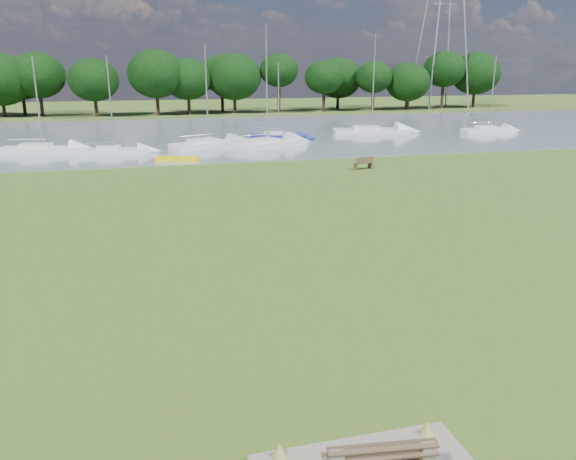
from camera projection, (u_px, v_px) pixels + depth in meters
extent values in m
plane|color=#585E25|center=(240.00, 253.00, 22.96)|extent=(220.00, 220.00, 0.00)
cube|color=slate|center=(173.00, 135.00, 61.92)|extent=(220.00, 40.00, 0.10)
cube|color=#4C6626|center=(161.00, 114.00, 89.74)|extent=(220.00, 20.00, 0.40)
cube|color=gray|center=(427.00, 457.00, 9.86)|extent=(0.26, 0.22, 0.60)
cube|color=brown|center=(384.00, 457.00, 9.64)|extent=(1.96, 0.39, 0.48)
cube|color=brown|center=(376.00, 456.00, 10.15)|extent=(2.00, 0.68, 0.04)
cube|color=brown|center=(381.00, 451.00, 9.80)|extent=(1.96, 0.39, 0.48)
cube|color=brown|center=(356.00, 167.00, 41.28)|extent=(0.19, 0.46, 0.47)
cube|color=brown|center=(370.00, 165.00, 41.89)|extent=(0.19, 0.46, 0.47)
cube|color=brown|center=(363.00, 163.00, 41.52)|extent=(1.59, 0.81, 0.05)
cube|color=brown|center=(365.00, 160.00, 41.28)|extent=(1.49, 0.42, 0.46)
cube|color=yellow|center=(177.00, 159.00, 44.96)|extent=(3.52, 1.80, 0.34)
cylinder|color=#9A9FAB|center=(439.00, 2.00, 91.84)|extent=(0.26, 0.26, 34.44)
cylinder|color=#9A9FAB|center=(467.00, 3.00, 93.09)|extent=(0.26, 0.26, 34.44)
cylinder|color=#9A9FAB|center=(424.00, 5.00, 96.55)|extent=(0.26, 0.26, 34.44)
cylinder|color=#9A9FAB|center=(451.00, 6.00, 97.79)|extent=(0.26, 0.26, 34.44)
cylinder|color=black|center=(49.00, 104.00, 81.52)|extent=(0.45, 0.45, 3.67)
ellipsoid|color=black|center=(45.00, 72.00, 80.26)|extent=(7.15, 7.15, 6.07)
cylinder|color=black|center=(99.00, 106.00, 83.35)|extent=(0.45, 0.45, 2.89)
ellipsoid|color=black|center=(97.00, 81.00, 82.36)|extent=(8.04, 8.04, 6.83)
cylinder|color=black|center=(148.00, 104.00, 85.04)|extent=(0.45, 0.45, 3.15)
ellipsoid|color=black|center=(146.00, 78.00, 83.96)|extent=(6.25, 6.25, 5.31)
cylinder|color=black|center=(194.00, 103.00, 86.73)|extent=(0.45, 0.45, 3.41)
ellipsoid|color=black|center=(193.00, 75.00, 85.55)|extent=(7.15, 7.15, 6.07)
cylinder|color=black|center=(239.00, 101.00, 88.41)|extent=(0.45, 0.45, 3.67)
ellipsoid|color=black|center=(238.00, 72.00, 87.15)|extent=(8.04, 8.04, 6.83)
cylinder|color=black|center=(282.00, 103.00, 90.24)|extent=(0.45, 0.45, 2.89)
ellipsoid|color=black|center=(282.00, 80.00, 89.25)|extent=(6.25, 6.25, 5.31)
cylinder|color=black|center=(323.00, 101.00, 91.93)|extent=(0.45, 0.45, 3.15)
ellipsoid|color=black|center=(323.00, 77.00, 90.84)|extent=(7.15, 7.15, 6.07)
cylinder|color=black|center=(363.00, 100.00, 93.61)|extent=(0.45, 0.45, 3.41)
ellipsoid|color=black|center=(364.00, 74.00, 92.44)|extent=(8.04, 8.04, 6.83)
cylinder|color=black|center=(401.00, 99.00, 95.30)|extent=(0.45, 0.45, 3.67)
ellipsoid|color=black|center=(403.00, 71.00, 94.04)|extent=(6.25, 6.25, 5.31)
cylinder|color=black|center=(438.00, 100.00, 97.13)|extent=(0.45, 0.45, 2.89)
ellipsoid|color=black|center=(440.00, 79.00, 96.14)|extent=(7.15, 7.15, 6.07)
cylinder|color=black|center=(474.00, 99.00, 98.82)|extent=(0.45, 0.45, 3.15)
ellipsoid|color=black|center=(476.00, 76.00, 97.73)|extent=(8.04, 8.04, 6.83)
cube|color=silver|center=(267.00, 143.00, 52.27)|extent=(8.18, 5.23, 0.80)
cube|color=silver|center=(262.00, 138.00, 51.75)|extent=(3.25, 2.72, 0.52)
cylinder|color=#A5A8AD|center=(267.00, 84.00, 50.77)|extent=(0.14, 0.14, 10.30)
cube|color=silver|center=(115.00, 150.00, 48.36)|extent=(5.92, 1.77, 0.65)
cube|color=silver|center=(108.00, 146.00, 48.12)|extent=(2.09, 1.34, 0.42)
cylinder|color=#A5A8AD|center=(110.00, 103.00, 47.23)|extent=(0.11, 0.11, 7.72)
cube|color=silver|center=(371.00, 130.00, 62.95)|extent=(8.80, 3.97, 0.77)
cube|color=silver|center=(366.00, 126.00, 62.77)|extent=(3.28, 2.41, 0.50)
cylinder|color=#A5A8AD|center=(373.00, 82.00, 61.49)|extent=(0.13, 0.13, 10.05)
cube|color=silver|center=(43.00, 149.00, 48.89)|extent=(7.52, 3.32, 0.76)
cube|color=silver|center=(36.00, 143.00, 48.72)|extent=(2.79, 2.03, 0.49)
cylinder|color=#A5A8AD|center=(37.00, 102.00, 47.78)|extent=(0.13, 0.13, 7.60)
cube|color=navy|center=(279.00, 136.00, 57.69)|extent=(6.03, 3.64, 0.75)
cube|color=silver|center=(274.00, 132.00, 57.61)|extent=(2.37, 1.94, 0.48)
cylinder|color=#A5A8AD|center=(278.00, 99.00, 56.65)|extent=(0.13, 0.13, 7.08)
cube|color=silver|center=(209.00, 143.00, 52.33)|extent=(7.57, 4.77, 0.77)
cube|color=silver|center=(203.00, 139.00, 51.85)|extent=(3.00, 2.49, 0.50)
cylinder|color=#A5A8AD|center=(207.00, 94.00, 51.06)|extent=(0.13, 0.13, 8.66)
cube|color=silver|center=(489.00, 129.00, 63.77)|extent=(6.22, 1.80, 0.75)
cube|color=silver|center=(485.00, 125.00, 63.53)|extent=(2.19, 1.39, 0.48)
cylinder|color=#A5A8AD|center=(493.00, 92.00, 62.62)|extent=(0.13, 0.13, 7.87)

